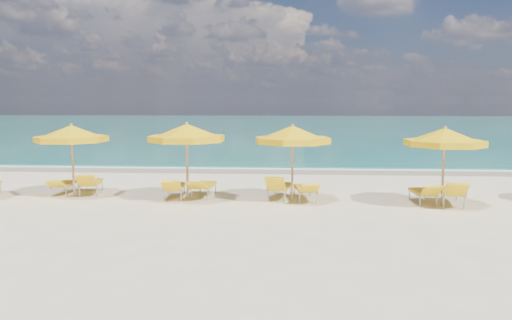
{
  "coord_description": "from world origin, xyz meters",
  "views": [
    {
      "loc": [
        1.15,
        -16.08,
        3.32
      ],
      "look_at": [
        0.0,
        1.5,
        1.2
      ],
      "focal_mm": 35.0,
      "sensor_mm": 36.0,
      "label": 1
    }
  ],
  "objects": [
    {
      "name": "umbrella_3",
      "position": [
        -2.2,
        0.16,
        2.23
      ],
      "size": [
        3.38,
        3.38,
        2.61
      ],
      "rotation": [
        0.0,
        0.0,
        -0.4
      ],
      "color": "tan",
      "rests_on": "ground"
    },
    {
      "name": "ocean",
      "position": [
        0.0,
        48.0,
        0.0
      ],
      "size": [
        120.0,
        80.0,
        0.3
      ],
      "primitive_type": "cube",
      "color": "#126A5F",
      "rests_on": "ground"
    },
    {
      "name": "lounger_5_left",
      "position": [
        5.51,
        0.1,
        0.21
      ],
      "size": [
        0.67,
        1.76,
        0.77
      ],
      "rotation": [
        0.0,
        0.0,
        0.05
      ],
      "color": "#A5A8AD",
      "rests_on": "ground"
    },
    {
      "name": "lounger_2_left",
      "position": [
        -6.83,
        1.0,
        0.2
      ],
      "size": [
        0.65,
        1.76,
        0.66
      ],
      "rotation": [
        0.0,
        0.0,
        0.06
      ],
      "color": "#A5A8AD",
      "rests_on": "ground"
    },
    {
      "name": "wet_sand_band",
      "position": [
        0.0,
        7.4,
        0.0
      ],
      "size": [
        120.0,
        2.6,
        0.01
      ],
      "primitive_type": "cube",
      "color": "tan",
      "rests_on": "ground"
    },
    {
      "name": "lounger_4_left",
      "position": [
        0.86,
        0.62,
        0.24
      ],
      "size": [
        0.91,
        1.92,
        0.91
      ],
      "rotation": [
        0.0,
        0.0,
        -0.16
      ],
      "color": "#A5A8AD",
      "rests_on": "ground"
    },
    {
      "name": "lounger_4_right",
      "position": [
        1.73,
        0.42,
        0.22
      ],
      "size": [
        0.85,
        1.93,
        0.75
      ],
      "rotation": [
        0.0,
        0.0,
        0.13
      ],
      "color": "#A5A8AD",
      "rests_on": "ground"
    },
    {
      "name": "whitecap_far",
      "position": [
        8.0,
        24.0,
        0.0
      ],
      "size": [
        18.0,
        0.3,
        0.05
      ],
      "primitive_type": "cube",
      "color": "white",
      "rests_on": "ground"
    },
    {
      "name": "umbrella_5",
      "position": [
        5.99,
        -0.28,
        2.15
      ],
      "size": [
        3.26,
        3.26,
        2.53
      ],
      "rotation": [
        0.0,
        0.0,
        -0.39
      ],
      "color": "tan",
      "rests_on": "ground"
    },
    {
      "name": "umbrella_4",
      "position": [
        1.28,
        0.2,
        2.18
      ],
      "size": [
        3.05,
        3.05,
        2.56
      ],
      "rotation": [
        0.0,
        0.0,
        -0.24
      ],
      "color": "tan",
      "rests_on": "ground"
    },
    {
      "name": "lounger_3_left",
      "position": [
        -2.72,
        0.41,
        0.23
      ],
      "size": [
        0.83,
        1.95,
        0.81
      ],
      "rotation": [
        0.0,
        0.0,
        0.11
      ],
      "color": "#A5A8AD",
      "rests_on": "ground"
    },
    {
      "name": "lounger_3_right",
      "position": [
        -1.77,
        0.76,
        0.23
      ],
      "size": [
        0.75,
        1.97,
        0.73
      ],
      "rotation": [
        0.0,
        0.0,
        -0.07
      ],
      "color": "#A5A8AD",
      "rests_on": "ground"
    },
    {
      "name": "whitecap_near",
      "position": [
        -6.0,
        17.0,
        0.0
      ],
      "size": [
        14.0,
        0.36,
        0.05
      ],
      "primitive_type": "cube",
      "color": "white",
      "rests_on": "ground"
    },
    {
      "name": "umbrella_2",
      "position": [
        -6.31,
        0.6,
        2.15
      ],
      "size": [
        3.15,
        3.15,
        2.53
      ],
      "rotation": [
        0.0,
        0.0,
        0.32
      ],
      "color": "tan",
      "rests_on": "ground"
    },
    {
      "name": "ground_plane",
      "position": [
        0.0,
        0.0,
        0.0
      ],
      "size": [
        120.0,
        120.0,
        0.0
      ],
      "primitive_type": "plane",
      "color": "beige"
    },
    {
      "name": "lounger_5_right",
      "position": [
        6.34,
        -0.04,
        0.25
      ],
      "size": [
        0.94,
        2.06,
        0.91
      ],
      "rotation": [
        0.0,
        0.0,
        -0.14
      ],
      "color": "#A5A8AD",
      "rests_on": "ground"
    },
    {
      "name": "foam_line",
      "position": [
        0.0,
        8.2,
        0.0
      ],
      "size": [
        120.0,
        1.2,
        0.03
      ],
      "primitive_type": "cube",
      "color": "white",
      "rests_on": "ground"
    },
    {
      "name": "lounger_2_right",
      "position": [
        -5.87,
        1.03,
        0.23
      ],
      "size": [
        0.99,
        1.97,
        0.86
      ],
      "rotation": [
        0.0,
        0.0,
        0.21
      ],
      "color": "#A5A8AD",
      "rests_on": "ground"
    }
  ]
}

